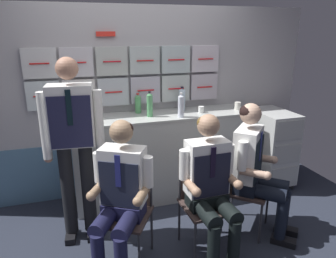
# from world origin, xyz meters

# --- Properties ---
(ground) EXTENTS (4.80, 4.80, 0.04)m
(ground) POSITION_xyz_m (0.00, 0.00, -0.02)
(ground) COLOR #262B38
(galley_bulkhead) EXTENTS (4.20, 0.14, 2.15)m
(galley_bulkhead) POSITION_xyz_m (-0.01, 1.37, 1.07)
(galley_bulkhead) COLOR #ACA9AB
(galley_bulkhead) RESTS_ON ground
(galley_counter) EXTENTS (2.04, 0.53, 0.99)m
(galley_counter) POSITION_xyz_m (0.21, 1.09, 0.49)
(galley_counter) COLOR beige
(galley_counter) RESTS_ON ground
(service_trolley) EXTENTS (0.40, 0.65, 0.94)m
(service_trolley) POSITION_xyz_m (1.60, 0.99, 0.50)
(service_trolley) COLOR black
(service_trolley) RESTS_ON ground
(folding_chair_left) EXTENTS (0.55, 0.55, 0.83)m
(folding_chair_left) POSITION_xyz_m (-0.37, 0.18, 0.51)
(folding_chair_left) COLOR #2D2D33
(folding_chair_left) RESTS_ON ground
(crew_member_left) EXTENTS (0.59, 0.67, 1.24)m
(crew_member_left) POSITION_xyz_m (-0.45, 0.04, 0.68)
(crew_member_left) COLOR black
(crew_member_left) RESTS_ON ground
(folding_chair_right) EXTENTS (0.41, 0.41, 0.83)m
(folding_chair_right) POSITION_xyz_m (0.29, 0.13, 0.51)
(folding_chair_right) COLOR #2D2D33
(folding_chair_right) RESTS_ON ground
(crew_member_right) EXTENTS (0.49, 0.61, 1.24)m
(crew_member_right) POSITION_xyz_m (0.29, -0.03, 0.68)
(crew_member_right) COLOR black
(crew_member_right) RESTS_ON ground
(folding_chair_by_counter) EXTENTS (0.57, 0.57, 0.83)m
(folding_chair_by_counter) POSITION_xyz_m (0.71, 0.26, 0.51)
(folding_chair_by_counter) COLOR #2D2D33
(folding_chair_by_counter) RESTS_ON ground
(crew_member_by_counter) EXTENTS (0.67, 0.66, 1.27)m
(crew_member_by_counter) POSITION_xyz_m (0.83, 0.15, 0.70)
(crew_member_by_counter) COLOR black
(crew_member_by_counter) RESTS_ON ground
(crew_member_standing) EXTENTS (0.53, 0.29, 1.68)m
(crew_member_standing) POSITION_xyz_m (-0.76, 0.56, 1.00)
(crew_member_standing) COLOR black
(crew_member_standing) RESTS_ON ground
(water_bottle_clear) EXTENTS (0.08, 0.08, 0.28)m
(water_bottle_clear) POSITION_xyz_m (0.48, 1.21, 1.12)
(water_bottle_clear) COLOR silver
(water_bottle_clear) RESTS_ON galley_counter
(sparkling_bottle_green) EXTENTS (0.07, 0.07, 0.23)m
(sparkling_bottle_green) POSITION_xyz_m (-0.03, 1.23, 1.09)
(sparkling_bottle_green) COLOR #519E5C
(sparkling_bottle_green) RESTS_ON galley_counter
(water_bottle_blue_cap) EXTENTS (0.06, 0.06, 0.28)m
(water_bottle_blue_cap) POSITION_xyz_m (0.05, 1.04, 1.12)
(water_bottle_blue_cap) COLOR #50985D
(water_bottle_blue_cap) RESTS_ON galley_counter
(water_bottle_tall) EXTENTS (0.07, 0.07, 0.27)m
(water_bottle_tall) POSITION_xyz_m (0.36, 0.92, 1.11)
(water_bottle_tall) COLOR silver
(water_bottle_tall) RESTS_ON galley_counter
(coffee_cup_white) EXTENTS (0.06, 0.06, 0.07)m
(coffee_cup_white) POSITION_xyz_m (0.65, 1.03, 1.03)
(coffee_cup_white) COLOR white
(coffee_cup_white) RESTS_ON galley_counter
(espresso_cup_small) EXTENTS (0.07, 0.07, 0.09)m
(espresso_cup_small) POSITION_xyz_m (1.12, 1.04, 1.03)
(espresso_cup_small) COLOR silver
(espresso_cup_small) RESTS_ON galley_counter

